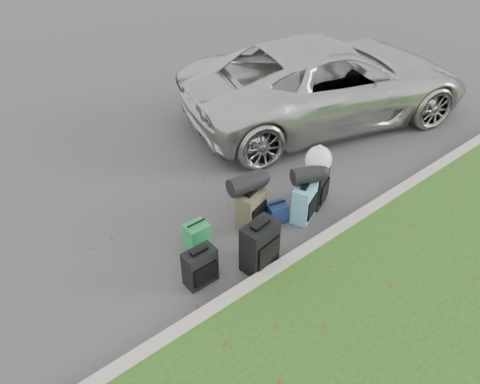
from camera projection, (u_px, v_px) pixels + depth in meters
ground at (253, 224)px, 7.24m from camera, size 120.00×120.00×0.00m
curb at (300, 256)px, 6.57m from camera, size 120.00×0.18×0.15m
suv at (328, 81)px, 9.55m from camera, size 6.51×4.35×1.66m
suitcase_small_black at (200, 267)px, 6.13m from camera, size 0.44×0.24×0.54m
suitcase_large_black_left at (260, 246)px, 6.31m from camera, size 0.55×0.37×0.73m
suitcase_olive at (251, 209)px, 7.04m from camera, size 0.50×0.39×0.61m
suitcase_teal at (304, 203)px, 7.17m from camera, size 0.50×0.41×0.62m
suitcase_large_black_right at (317, 187)px, 7.47m from camera, size 0.49×0.40×0.64m
tote_green at (197, 235)px, 6.76m from camera, size 0.33×0.26×0.37m
tote_navy at (277, 213)px, 7.20m from camera, size 0.34×0.30×0.32m
duffel_left at (246, 183)px, 6.81m from camera, size 0.57×0.36×0.29m
duffel_right at (307, 175)px, 6.99m from camera, size 0.53×0.42×0.26m
trash_bag at (319, 160)px, 7.14m from camera, size 0.42×0.42×0.42m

